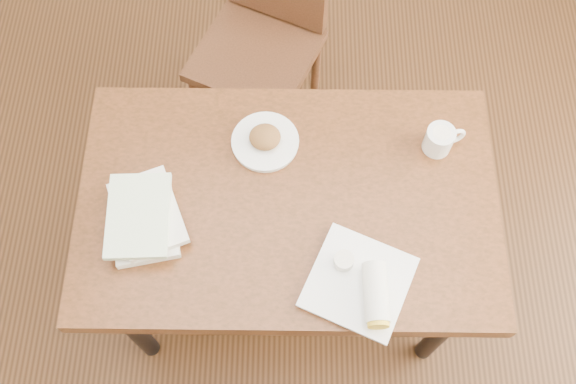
{
  "coord_description": "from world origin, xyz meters",
  "views": [
    {
      "loc": [
        0.01,
        -0.77,
        2.45
      ],
      "look_at": [
        0.0,
        0.0,
        0.8
      ],
      "focal_mm": 40.0,
      "sensor_mm": 36.0,
      "label": 1
    }
  ],
  "objects_px": {
    "book_stack": "(144,217)",
    "table": "(288,211)",
    "plate_burrito": "(364,286)",
    "coffee_mug": "(440,139)",
    "plate_scone": "(265,140)",
    "chair_far": "(264,26)"
  },
  "relations": [
    {
      "from": "plate_burrito",
      "to": "coffee_mug",
      "type": "bearing_deg",
      "value": 61.47
    },
    {
      "from": "plate_burrito",
      "to": "plate_scone",
      "type": "bearing_deg",
      "value": 121.58
    },
    {
      "from": "book_stack",
      "to": "table",
      "type": "bearing_deg",
      "value": 10.26
    },
    {
      "from": "table",
      "to": "book_stack",
      "type": "height_order",
      "value": "book_stack"
    },
    {
      "from": "chair_far",
      "to": "plate_burrito",
      "type": "height_order",
      "value": "chair_far"
    },
    {
      "from": "plate_scone",
      "to": "book_stack",
      "type": "height_order",
      "value": "book_stack"
    },
    {
      "from": "plate_burrito",
      "to": "book_stack",
      "type": "xyz_separation_m",
      "value": [
        -0.61,
        0.19,
        0.01
      ]
    },
    {
      "from": "chair_far",
      "to": "coffee_mug",
      "type": "relative_size",
      "value": 7.62
    },
    {
      "from": "chair_far",
      "to": "plate_scone",
      "type": "xyz_separation_m",
      "value": [
        0.03,
        -0.61,
        0.22
      ]
    },
    {
      "from": "table",
      "to": "chair_far",
      "type": "xyz_separation_m",
      "value": [
        -0.1,
        0.8,
        -0.12
      ]
    },
    {
      "from": "chair_far",
      "to": "plate_burrito",
      "type": "relative_size",
      "value": 2.78
    },
    {
      "from": "plate_scone",
      "to": "coffee_mug",
      "type": "xyz_separation_m",
      "value": [
        0.52,
        -0.01,
        0.02
      ]
    },
    {
      "from": "chair_far",
      "to": "book_stack",
      "type": "bearing_deg",
      "value": -109.43
    },
    {
      "from": "table",
      "to": "chair_far",
      "type": "distance_m",
      "value": 0.81
    },
    {
      "from": "chair_far",
      "to": "book_stack",
      "type": "distance_m",
      "value": 0.95
    },
    {
      "from": "coffee_mug",
      "to": "table",
      "type": "bearing_deg",
      "value": -158.17
    },
    {
      "from": "chair_far",
      "to": "plate_scone",
      "type": "distance_m",
      "value": 0.65
    },
    {
      "from": "coffee_mug",
      "to": "book_stack",
      "type": "bearing_deg",
      "value": -163.49
    },
    {
      "from": "plate_burrito",
      "to": "table",
      "type": "bearing_deg",
      "value": 127.85
    },
    {
      "from": "table",
      "to": "plate_burrito",
      "type": "distance_m",
      "value": 0.36
    },
    {
      "from": "plate_scone",
      "to": "coffee_mug",
      "type": "distance_m",
      "value": 0.52
    },
    {
      "from": "plate_scone",
      "to": "book_stack",
      "type": "distance_m",
      "value": 0.42
    }
  ]
}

